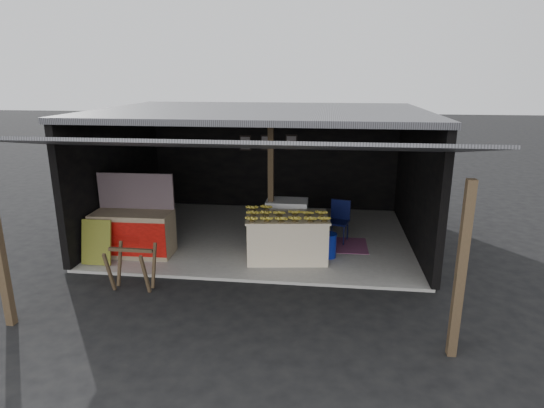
# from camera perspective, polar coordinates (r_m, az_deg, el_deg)

# --- Properties ---
(ground) EXTENTS (80.00, 80.00, 0.00)m
(ground) POSITION_cam_1_polar(r_m,az_deg,el_deg) (8.66, -3.73, -9.78)
(ground) COLOR black
(ground) RESTS_ON ground
(concrete_slab) EXTENTS (7.00, 5.00, 0.06)m
(concrete_slab) POSITION_cam_1_polar(r_m,az_deg,el_deg) (10.93, -1.32, -4.01)
(concrete_slab) COLOR gray
(concrete_slab) RESTS_ON ground
(shophouse) EXTENTS (7.40, 7.29, 3.02)m
(shophouse) POSITION_cam_1_polar(r_m,az_deg,el_deg) (10.72, -1.14, 7.03)
(shophouse) COLOR black
(shophouse) RESTS_ON ground
(banana_table) EXTENTS (1.79, 1.23, 0.92)m
(banana_table) POSITION_cam_1_polar(r_m,az_deg,el_deg) (9.40, 1.90, -4.19)
(banana_table) COLOR beige
(banana_table) RESTS_ON concrete_slab
(banana_pile) EXTENTS (1.65, 1.11, 0.18)m
(banana_pile) POSITION_cam_1_polar(r_m,az_deg,el_deg) (9.22, 1.93, -0.97)
(banana_pile) COLOR gold
(banana_pile) RESTS_ON banana_table
(white_crate) EXTENTS (0.91, 0.63, 1.01)m
(white_crate) POSITION_cam_1_polar(r_m,az_deg,el_deg) (10.23, 1.87, -2.26)
(white_crate) COLOR white
(white_crate) RESTS_ON concrete_slab
(neighbor_stall) EXTENTS (1.66, 0.78, 1.70)m
(neighbor_stall) POSITION_cam_1_polar(r_m,az_deg,el_deg) (10.04, -17.01, -3.30)
(neighbor_stall) COLOR #998466
(neighbor_stall) RESTS_ON concrete_slab
(green_signboard) EXTENTS (0.61, 0.24, 0.90)m
(green_signboard) POSITION_cam_1_polar(r_m,az_deg,el_deg) (9.79, -21.18, -4.51)
(green_signboard) COLOR black
(green_signboard) RESTS_ON concrete_slab
(sawhorse) EXTENTS (0.81, 0.71, 0.80)m
(sawhorse) POSITION_cam_1_polar(r_m,az_deg,el_deg) (8.53, -17.20, -7.19)
(sawhorse) COLOR #483824
(sawhorse) RESTS_ON ground
(water_barrel) EXTENTS (0.33, 0.33, 0.49)m
(water_barrel) POSITION_cam_1_polar(r_m,az_deg,el_deg) (9.61, 7.08, -5.24)
(water_barrel) COLOR #0D1D93
(water_barrel) RESTS_ON concrete_slab
(plastic_chair) EXTENTS (0.55, 0.55, 0.95)m
(plastic_chair) POSITION_cam_1_polar(r_m,az_deg,el_deg) (10.49, 8.44, -1.66)
(plastic_chair) COLOR #0A0E37
(plastic_chair) RESTS_ON concrete_slab
(magenta_rug) EXTENTS (1.51, 1.01, 0.01)m
(magenta_rug) POSITION_cam_1_polar(r_m,az_deg,el_deg) (10.36, 7.70, -5.09)
(magenta_rug) COLOR #661650
(magenta_rug) RESTS_ON concrete_slab
(picture_frames) EXTENTS (1.62, 0.04, 0.46)m
(picture_frames) POSITION_cam_1_polar(r_m,az_deg,el_deg) (12.80, -0.56, 7.71)
(picture_frames) COLOR black
(picture_frames) RESTS_ON shophouse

